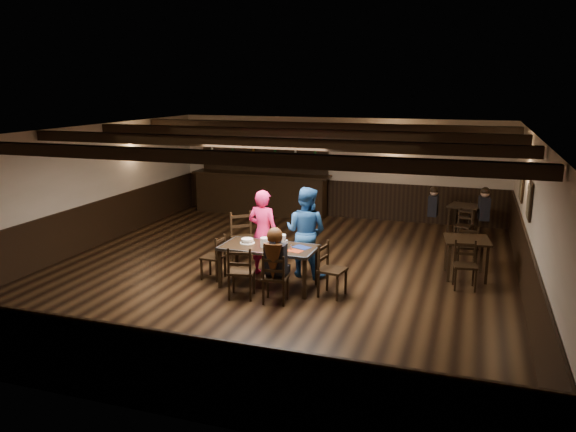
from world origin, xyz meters
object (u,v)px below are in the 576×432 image
(dining_table, at_px, (269,250))
(bar_counter, at_px, (262,188))
(woman_pink, at_px, (263,233))
(man_blue, at_px, (306,232))
(cake, at_px, (247,241))
(chair_near_left, at_px, (241,269))
(chair_near_right, at_px, (275,275))

(dining_table, distance_m, bar_counter, 5.98)
(woman_pink, xyz_separation_m, bar_counter, (-1.94, 4.93, -0.10))
(man_blue, bearing_deg, cake, 49.18)
(cake, height_order, bar_counter, bar_counter)
(chair_near_left, distance_m, man_blue, 1.69)
(man_blue, distance_m, bar_counter, 5.47)
(chair_near_right, bearing_deg, cake, 135.19)
(dining_table, xyz_separation_m, man_blue, (0.45, 0.79, 0.18))
(woman_pink, bearing_deg, chair_near_left, 100.58)
(cake, bearing_deg, woman_pink, 79.53)
(chair_near_right, xyz_separation_m, man_blue, (0.07, 1.54, 0.36))
(dining_table, relative_size, cake, 6.35)
(woman_pink, distance_m, man_blue, 0.81)
(woman_pink, distance_m, cake, 0.55)
(woman_pink, relative_size, bar_counter, 0.42)
(cake, bearing_deg, man_blue, 39.37)
(chair_near_right, bearing_deg, dining_table, 116.82)
(chair_near_left, height_order, chair_near_right, chair_near_left)
(cake, xyz_separation_m, bar_counter, (-1.84, 5.47, -0.07))
(chair_near_left, xyz_separation_m, woman_pink, (-0.10, 1.32, 0.29))
(dining_table, height_order, man_blue, man_blue)
(dining_table, height_order, chair_near_left, chair_near_left)
(dining_table, height_order, bar_counter, bar_counter)
(woman_pink, bearing_deg, dining_table, 125.78)
(cake, bearing_deg, chair_near_right, -44.81)
(woman_pink, bearing_deg, bar_counter, -62.26)
(chair_near_right, height_order, man_blue, man_blue)
(dining_table, bearing_deg, chair_near_left, -108.40)
(man_blue, bearing_deg, chair_near_right, 97.08)
(dining_table, relative_size, woman_pink, 1.05)
(chair_near_right, relative_size, cake, 3.15)
(chair_near_right, relative_size, woman_pink, 0.52)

